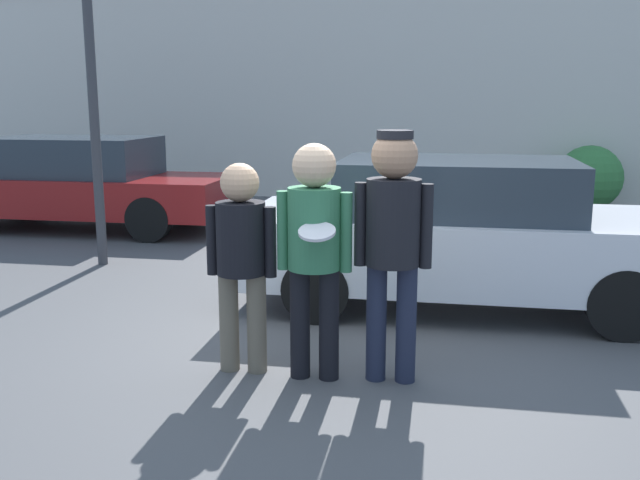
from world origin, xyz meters
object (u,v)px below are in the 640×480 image
Objects in this scene: person_left at (241,250)px; parked_car_near at (462,233)px; person_right at (393,230)px; parked_car_far at (79,183)px; shrub at (589,178)px; person_middle_with_frisbee at (314,239)px.

parked_car_near is (1.67, 2.09, -0.21)m from person_left.
parked_car_far is at bearing 135.26° from person_right.
person_right is (1.13, 0.01, 0.19)m from person_left.
shrub is at bearing 65.26° from person_left.
person_middle_with_frisbee is 0.40× the size of parked_car_near.
person_right reaches higher than person_middle_with_frisbee.
person_left is 0.34× the size of parked_car_far.
person_middle_with_frisbee is at bearing -174.33° from person_right.
person_left is 9.80m from shrub.
person_middle_with_frisbee is (0.57, -0.04, 0.11)m from person_left.
person_middle_with_frisbee is at bearing -4.44° from person_left.
person_left is 1.15m from person_right.
person_right is at bearing 5.67° from person_middle_with_frisbee.
parked_car_near is at bearing 75.61° from person_right.
person_middle_with_frisbee is 1.46× the size of shrub.
parked_car_far is (-5.41, 5.36, -0.41)m from person_right.
person_middle_with_frisbee is 0.37× the size of parked_car_far.
parked_car_far is (-4.28, 5.38, -0.22)m from person_left.
person_left reaches higher than parked_car_far.
shrub is at bearing 71.54° from person_right.
parked_car_near is at bearing -109.66° from shrub.
parked_car_far is (-5.95, 3.28, -0.01)m from parked_car_near.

